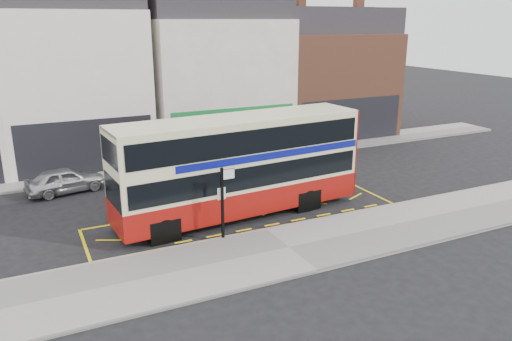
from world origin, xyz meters
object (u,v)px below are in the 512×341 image
double_decker_bus (240,165)px  street_tree_right (245,94)px  car_white (278,152)px  car_grey (180,163)px  car_silver (65,180)px  bus_stop_post (224,196)px

double_decker_bus → street_tree_right: 11.63m
street_tree_right → car_white: bearing=-77.9°
double_decker_bus → car_grey: 7.53m
car_white → street_tree_right: (-0.70, 3.27, 3.22)m
car_silver → car_white: car_silver is taller
car_grey → car_white: car_grey is taller
car_grey → double_decker_bus: bearing=166.5°
double_decker_bus → car_silver: (-6.82, 6.61, -1.70)m
bus_stop_post → street_tree_right: bearing=58.6°
bus_stop_post → car_white: bus_stop_post is taller
street_tree_right → car_grey: bearing=-150.8°
car_white → street_tree_right: street_tree_right is taller
car_silver → bus_stop_post: bearing=-161.3°
bus_stop_post → car_grey: 9.73m
car_silver → double_decker_bus: bearing=-145.3°
car_silver → car_grey: (6.25, 0.70, -0.02)m
double_decker_bus → bus_stop_post: double_decker_bus is taller
bus_stop_post → car_silver: bearing=116.2°
car_silver → street_tree_right: 12.79m
bus_stop_post → car_silver: bus_stop_post is taller
bus_stop_post → car_grey: bearing=79.6°
bus_stop_post → car_white: size_ratio=0.69×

